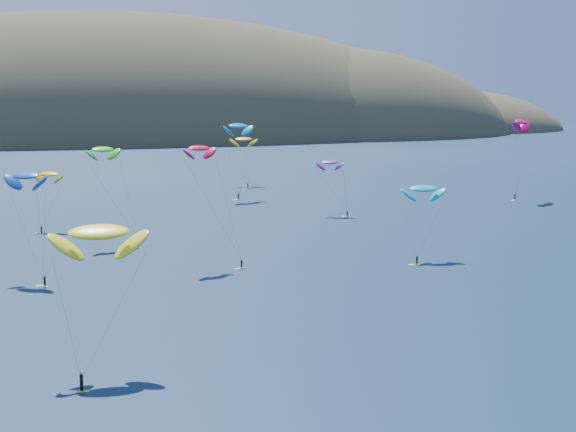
# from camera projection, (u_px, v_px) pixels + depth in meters

# --- Properties ---
(island) EXTENTS (730.00, 300.00, 210.00)m
(island) POSITION_uv_depth(u_px,v_px,m) (141.00, 149.00, 620.40)
(island) COLOR #3D3526
(island) RESTS_ON ground
(kitesurfer_1) EXTENTS (8.26, 10.50, 15.29)m
(kitesurfer_1) POSITION_uv_depth(u_px,v_px,m) (49.00, 174.00, 190.78)
(kitesurfer_1) COLOR #B9F21A
(kitesurfer_1) RESTS_ON ground
(kitesurfer_2) EXTENTS (11.28, 12.51, 19.09)m
(kitesurfer_2) POSITION_uv_depth(u_px,v_px,m) (99.00, 232.00, 94.60)
(kitesurfer_2) COLOR #B9F21A
(kitesurfer_2) RESTS_ON ground
(kitesurfer_3) EXTENTS (10.94, 12.77, 22.51)m
(kitesurfer_3) POSITION_uv_depth(u_px,v_px,m) (103.00, 150.00, 172.07)
(kitesurfer_3) COLOR #B9F21A
(kitesurfer_3) RESTS_ON ground
(kitesurfer_4) EXTENTS (11.66, 9.41, 25.28)m
(kitesurfer_4) POSITION_uv_depth(u_px,v_px,m) (238.00, 126.00, 246.27)
(kitesurfer_4) COLOR #B9F21A
(kitesurfer_4) RESTS_ON ground
(kitesurfer_5) EXTENTS (9.76, 10.14, 16.00)m
(kitesurfer_5) POSITION_uv_depth(u_px,v_px,m) (423.00, 189.00, 158.23)
(kitesurfer_5) COLOR #B9F21A
(kitesurfer_5) RESTS_ON ground
(kitesurfer_6) EXTENTS (8.05, 9.72, 16.00)m
(kitesurfer_6) POSITION_uv_depth(u_px,v_px,m) (330.00, 162.00, 214.74)
(kitesurfer_6) COLOR #B9F21A
(kitesurfer_6) RESTS_ON ground
(kitesurfer_8) EXTENTS (11.78, 10.91, 26.69)m
(kitesurfer_8) POSITION_uv_depth(u_px,v_px,m) (521.00, 122.00, 244.35)
(kitesurfer_8) COLOR #B9F21A
(kitesurfer_8) RESTS_ON ground
(kitesurfer_9) EXTENTS (10.65, 11.00, 23.95)m
(kitesurfer_9) POSITION_uv_depth(u_px,v_px,m) (199.00, 148.00, 151.33)
(kitesurfer_9) COLOR #B9F21A
(kitesurfer_9) RESTS_ON ground
(kitesurfer_10) EXTENTS (9.14, 14.28, 20.43)m
(kitesurfer_10) POSITION_uv_depth(u_px,v_px,m) (26.00, 176.00, 140.28)
(kitesurfer_10) COLOR #B9F21A
(kitesurfer_10) RESTS_ON ground
(kitesurfer_11) EXTENTS (10.06, 14.80, 18.82)m
(kitesurfer_11) POSITION_uv_depth(u_px,v_px,m) (244.00, 139.00, 282.73)
(kitesurfer_11) COLOR #B9F21A
(kitesurfer_11) RESTS_ON ground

